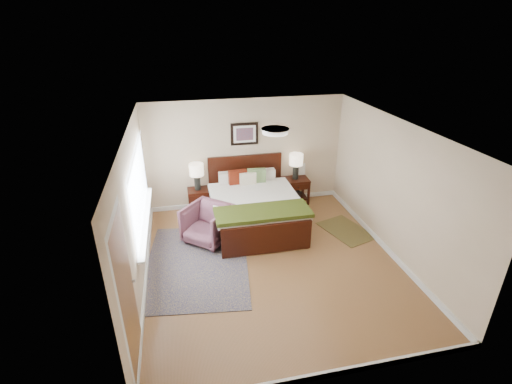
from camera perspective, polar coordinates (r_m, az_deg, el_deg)
floor at (r=6.91m, az=2.51°, el=-10.70°), size 5.00×5.00×0.00m
back_wall at (r=8.52m, az=-1.56°, el=5.95°), size 4.50×0.04×2.50m
front_wall at (r=4.29m, az=11.54°, el=-16.00°), size 4.50×0.04×2.50m
left_wall at (r=6.14m, az=-18.08°, el=-3.27°), size 0.04×5.00×2.50m
right_wall at (r=7.14m, az=20.48°, el=0.41°), size 0.04×5.00×2.50m
ceiling at (r=5.82m, az=2.97°, el=9.73°), size 4.50×5.00×0.02m
window at (r=6.71m, az=-17.33°, el=0.50°), size 0.11×2.72×1.32m
door at (r=4.77m, az=-19.16°, el=-14.98°), size 0.06×1.00×2.18m
ceil_fixture at (r=5.83m, az=2.96°, el=9.40°), size 0.44×0.44×0.08m
bed at (r=7.79m, az=-0.22°, el=-1.51°), size 1.84×2.23×1.20m
wall_art at (r=8.34m, az=-1.77°, el=8.92°), size 0.62×0.05×0.50m
nightstand_left at (r=8.47m, az=-8.86°, el=-0.42°), size 0.47×0.42×0.55m
nightstand_right at (r=8.89m, az=6.02°, el=0.59°), size 0.62×0.46×0.61m
lamp_left at (r=8.28m, az=-9.12°, el=3.02°), size 0.31×0.31×0.61m
lamp_right at (r=8.65m, az=6.19°, el=4.62°), size 0.31×0.31×0.61m
armchair at (r=7.38m, az=-7.46°, el=-4.88°), size 1.16×1.16×0.76m
rug_persian at (r=6.94m, az=-9.05°, el=-10.79°), size 2.13×2.78×0.01m
rug_navy at (r=8.06m, az=13.69°, el=-5.74°), size 1.05×1.29×0.01m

